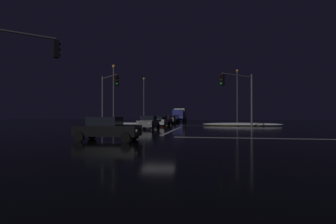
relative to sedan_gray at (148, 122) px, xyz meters
name	(u,v)px	position (x,y,z in m)	size (l,w,h in m)	color
ground	(158,137)	(3.31, -10.26, -0.85)	(120.00, 120.00, 0.10)	black
stop_line_north	(173,130)	(3.31, -2.44, -0.80)	(0.35, 13.36, 0.01)	white
centre_line_ns	(184,126)	(3.31, 9.16, -0.80)	(22.00, 0.15, 0.01)	yellow
crosswalk_bar_east	(266,138)	(11.23, -10.26, -0.80)	(13.36, 0.40, 0.01)	white
snow_bank_left_curb	(130,124)	(-5.31, 9.53, -0.59)	(7.37, 1.50, 0.42)	white
snow_bank_right_curb	(242,124)	(11.93, 9.52, -0.56)	(11.58, 1.50, 0.48)	white
sedan_gray	(148,122)	(0.00, 0.00, 0.00)	(2.02, 4.33, 1.57)	slate
sedan_silver	(161,121)	(0.23, 6.36, 0.00)	(2.02, 4.33, 1.57)	#B7B7BC
sedan_red	(166,120)	(-0.04, 12.17, 0.00)	(2.02, 4.33, 1.57)	maroon
sedan_white	(170,119)	(-0.29, 18.85, 0.00)	(2.02, 4.33, 1.57)	silver
sedan_blue	(174,119)	(-0.28, 24.07, 0.00)	(2.02, 4.33, 1.57)	navy
box_truck	(180,114)	(0.09, 31.40, 0.91)	(2.68, 8.28, 3.08)	navy
sedan_black_crossing	(107,129)	(0.52, -13.60, 0.00)	(4.33, 2.02, 1.57)	black
traffic_signal_ne	(239,91)	(10.15, -3.42, 3.29)	(3.45, 3.45, 5.89)	#4C4C51
traffic_signal_nw	(108,92)	(-3.74, -3.21, 3.41)	(3.02, 3.02, 6.12)	#4C4C51
traffic_signal_sw	(9,63)	(-3.68, -17.25, 3.76)	(3.27, 3.27, 6.63)	#4C4C51
streetlamp_left_far	(144,97)	(-5.61, 19.16, 4.37)	(0.44, 0.44, 8.96)	#424247
streetlamp_left_near	(114,91)	(-5.61, 3.16, 4.10)	(0.44, 0.44, 8.44)	#424247
streetlamp_right_far	(237,93)	(12.23, 19.16, 4.93)	(0.44, 0.44, 10.05)	#424247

